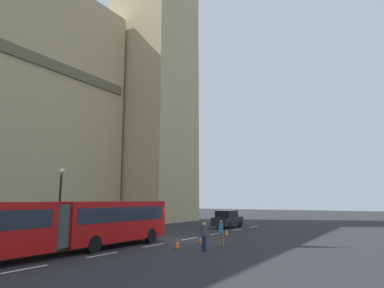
{
  "coord_description": "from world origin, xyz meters",
  "views": [
    {
      "loc": [
        -22.15,
        -14.42,
        3.02
      ],
      "look_at": [
        5.53,
        2.33,
        8.29
      ],
      "focal_mm": 31.99,
      "sensor_mm": 36.0,
      "label": 1
    }
  ],
  "objects_px": {
    "traffic_cone_middle": "(201,240)",
    "pedestrian_by_kerb": "(221,232)",
    "sedan_lead": "(228,219)",
    "traffic_cone_west": "(178,244)",
    "street_lamp": "(60,199)",
    "articulated_bus": "(50,223)",
    "pedestrian_near_cones": "(204,235)",
    "traffic_cone_east": "(227,232)"
  },
  "relations": [
    {
      "from": "traffic_cone_middle",
      "to": "pedestrian_by_kerb",
      "type": "bearing_deg",
      "value": -102.58
    },
    {
      "from": "street_lamp",
      "to": "pedestrian_near_cones",
      "type": "bearing_deg",
      "value": -78.82
    },
    {
      "from": "traffic_cone_middle",
      "to": "pedestrian_by_kerb",
      "type": "distance_m",
      "value": 1.88
    },
    {
      "from": "traffic_cone_east",
      "to": "pedestrian_by_kerb",
      "type": "height_order",
      "value": "pedestrian_by_kerb"
    },
    {
      "from": "traffic_cone_middle",
      "to": "pedestrian_near_cones",
      "type": "bearing_deg",
      "value": -146.83
    },
    {
      "from": "traffic_cone_west",
      "to": "street_lamp",
      "type": "height_order",
      "value": "street_lamp"
    },
    {
      "from": "street_lamp",
      "to": "pedestrian_by_kerb",
      "type": "height_order",
      "value": "street_lamp"
    },
    {
      "from": "sedan_lead",
      "to": "street_lamp",
      "type": "xyz_separation_m",
      "value": [
        -18.29,
        4.53,
        2.14
      ]
    },
    {
      "from": "traffic_cone_west",
      "to": "sedan_lead",
      "type": "bearing_deg",
      "value": 14.67
    },
    {
      "from": "sedan_lead",
      "to": "pedestrian_near_cones",
      "type": "bearing_deg",
      "value": -159.31
    },
    {
      "from": "street_lamp",
      "to": "sedan_lead",
      "type": "bearing_deg",
      "value": -13.91
    },
    {
      "from": "traffic_cone_east",
      "to": "pedestrian_near_cones",
      "type": "xyz_separation_m",
      "value": [
        -8.51,
        -2.58,
        0.63
      ]
    },
    {
      "from": "street_lamp",
      "to": "traffic_cone_east",
      "type": "bearing_deg",
      "value": -37.22
    },
    {
      "from": "pedestrian_near_cones",
      "to": "sedan_lead",
      "type": "bearing_deg",
      "value": 20.69
    },
    {
      "from": "traffic_cone_east",
      "to": "street_lamp",
      "type": "bearing_deg",
      "value": 142.78
    },
    {
      "from": "pedestrian_near_cones",
      "to": "pedestrian_by_kerb",
      "type": "relative_size",
      "value": 1.0
    },
    {
      "from": "street_lamp",
      "to": "pedestrian_near_cones",
      "type": "xyz_separation_m",
      "value": [
        2.1,
        -10.64,
        -2.14
      ]
    },
    {
      "from": "articulated_bus",
      "to": "traffic_cone_middle",
      "type": "distance_m",
      "value": 9.9
    },
    {
      "from": "sedan_lead",
      "to": "street_lamp",
      "type": "relative_size",
      "value": 0.83
    },
    {
      "from": "sedan_lead",
      "to": "traffic_cone_west",
      "type": "xyz_separation_m",
      "value": [
        -16.26,
        -4.26,
        -0.63
      ]
    },
    {
      "from": "traffic_cone_east",
      "to": "pedestrian_near_cones",
      "type": "height_order",
      "value": "pedestrian_near_cones"
    },
    {
      "from": "sedan_lead",
      "to": "traffic_cone_middle",
      "type": "height_order",
      "value": "sedan_lead"
    },
    {
      "from": "sedan_lead",
      "to": "traffic_cone_middle",
      "type": "xyz_separation_m",
      "value": [
        -13.61,
        -4.43,
        -0.63
      ]
    },
    {
      "from": "sedan_lead",
      "to": "street_lamp",
      "type": "bearing_deg",
      "value": 166.09
    },
    {
      "from": "pedestrian_by_kerb",
      "to": "traffic_cone_west",
      "type": "bearing_deg",
      "value": 139.89
    },
    {
      "from": "traffic_cone_middle",
      "to": "traffic_cone_east",
      "type": "height_order",
      "value": "same"
    },
    {
      "from": "articulated_bus",
      "to": "traffic_cone_west",
      "type": "relative_size",
      "value": 30.81
    },
    {
      "from": "traffic_cone_middle",
      "to": "street_lamp",
      "type": "relative_size",
      "value": 0.11
    },
    {
      "from": "traffic_cone_west",
      "to": "pedestrian_by_kerb",
      "type": "relative_size",
      "value": 0.34
    },
    {
      "from": "pedestrian_by_kerb",
      "to": "traffic_cone_east",
      "type": "bearing_deg",
      "value": 22.6
    },
    {
      "from": "articulated_bus",
      "to": "pedestrian_near_cones",
      "type": "xyz_separation_m",
      "value": [
        6.14,
        -6.13,
        -0.83
      ]
    },
    {
      "from": "traffic_cone_middle",
      "to": "pedestrian_by_kerb",
      "type": "relative_size",
      "value": 0.34
    },
    {
      "from": "traffic_cone_middle",
      "to": "pedestrian_near_cones",
      "type": "relative_size",
      "value": 0.34
    },
    {
      "from": "articulated_bus",
      "to": "pedestrian_by_kerb",
      "type": "distance_m",
      "value": 10.41
    },
    {
      "from": "articulated_bus",
      "to": "sedan_lead",
      "type": "height_order",
      "value": "articulated_bus"
    },
    {
      "from": "traffic_cone_middle",
      "to": "traffic_cone_east",
      "type": "bearing_deg",
      "value": 8.6
    },
    {
      "from": "pedestrian_near_cones",
      "to": "articulated_bus",
      "type": "bearing_deg",
      "value": 135.04
    },
    {
      "from": "traffic_cone_middle",
      "to": "pedestrian_near_cones",
      "type": "distance_m",
      "value": 3.14
    },
    {
      "from": "articulated_bus",
      "to": "traffic_cone_middle",
      "type": "xyz_separation_m",
      "value": [
        8.72,
        -4.45,
        -1.46
      ]
    },
    {
      "from": "traffic_cone_east",
      "to": "pedestrian_by_kerb",
      "type": "distance_m",
      "value": 6.87
    },
    {
      "from": "pedestrian_near_cones",
      "to": "pedestrian_by_kerb",
      "type": "height_order",
      "value": "same"
    },
    {
      "from": "articulated_bus",
      "to": "street_lamp",
      "type": "distance_m",
      "value": 6.19
    }
  ]
}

